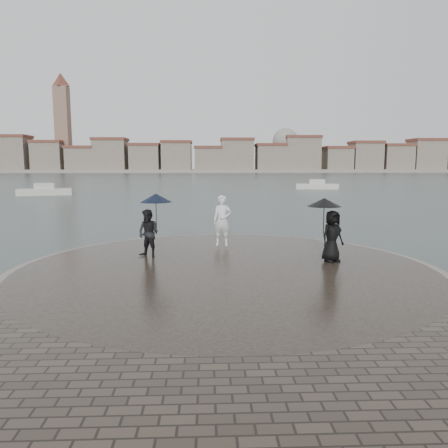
{
  "coord_description": "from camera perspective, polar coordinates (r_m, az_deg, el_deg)",
  "views": [
    {
      "loc": [
        -0.53,
        -8.89,
        3.34
      ],
      "look_at": [
        0.0,
        4.8,
        1.45
      ],
      "focal_mm": 35.0,
      "sensor_mm": 36.0,
      "label": 1
    }
  ],
  "objects": [
    {
      "name": "far_skyline",
      "position": [
        169.71,
        -4.23,
        8.62
      ],
      "size": [
        260.0,
        20.0,
        37.0
      ],
      "color": "gray",
      "rests_on": "ground"
    },
    {
      "name": "visitor_right",
      "position": [
        13.71,
        13.62,
        -0.14
      ],
      "size": [
        1.24,
        1.07,
        1.95
      ],
      "color": "black",
      "rests_on": "quay_tip"
    },
    {
      "name": "boats",
      "position": [
        52.53,
        -3.75,
        4.62
      ],
      "size": [
        37.64,
        12.89,
        1.5
      ],
      "color": "beige",
      "rests_on": "ground"
    },
    {
      "name": "statue",
      "position": [
        15.97,
        -0.23,
        0.46
      ],
      "size": [
        0.71,
        0.51,
        1.85
      ],
      "primitive_type": "imported",
      "rotation": [
        0.0,
        0.0,
        -0.1
      ],
      "color": "white",
      "rests_on": "quay_tip"
    },
    {
      "name": "visitor_left",
      "position": [
        14.19,
        -9.54,
        0.25
      ],
      "size": [
        1.25,
        1.07,
        2.04
      ],
      "color": "black",
      "rests_on": "quay_tip"
    },
    {
      "name": "quay_tip",
      "position": [
        12.8,
        0.23,
        -6.44
      ],
      "size": [
        11.9,
        11.9,
        0.36
      ],
      "primitive_type": "cylinder",
      "color": "#2D261E",
      "rests_on": "ground"
    },
    {
      "name": "ground",
      "position": [
        9.51,
        1.16,
        -12.71
      ],
      "size": [
        400.0,
        400.0,
        0.0
      ],
      "primitive_type": "plane",
      "color": "#2B3835",
      "rests_on": "ground"
    },
    {
      "name": "kerb_ring",
      "position": [
        12.8,
        0.23,
        -6.53
      ],
      "size": [
        12.5,
        12.5,
        0.32
      ],
      "primitive_type": "cylinder",
      "color": "gray",
      "rests_on": "ground"
    }
  ]
}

